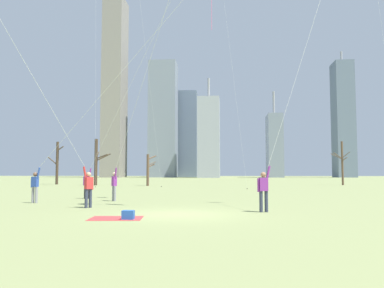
# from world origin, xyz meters

# --- Properties ---
(ground_plane) EXTENTS (400.00, 400.00, 0.00)m
(ground_plane) POSITION_xyz_m (0.00, 0.00, 0.00)
(ground_plane) COLOR #848E56
(kite_flyer_far_back_white) EXTENTS (5.06, 2.13, 14.36)m
(kite_flyer_far_back_white) POSITION_xyz_m (3.92, 1.39, 2.70)
(kite_flyer_far_back_white) COLOR #33384C
(kite_flyer_far_back_white) RESTS_ON ground
(kite_flyer_foreground_left_red) EXTENTS (5.16, 11.42, 15.76)m
(kite_flyer_foreground_left_red) POSITION_xyz_m (-5.39, 0.09, 4.05)
(kite_flyer_foreground_left_red) COLOR #33384C
(kite_flyer_foreground_left_red) RESTS_ON ground
(kite_flyer_midfield_right_green) EXTENTS (5.20, 5.95, 12.83)m
(kite_flyer_midfield_right_green) POSITION_xyz_m (-3.75, 6.01, 2.68)
(kite_flyer_midfield_right_green) COLOR gray
(kite_flyer_midfield_right_green) RESTS_ON ground
(kite_flyer_midfield_left_orange) EXTENTS (9.25, 3.46, 17.71)m
(kite_flyer_midfield_left_orange) POSITION_xyz_m (-5.46, 8.22, 3.41)
(kite_flyer_midfield_left_orange) COLOR black
(kite_flyer_midfield_left_orange) RESTS_ON ground
(kite_flyer_midfield_center_pink) EXTENTS (10.34, 3.65, 11.44)m
(kite_flyer_midfield_center_pink) POSITION_xyz_m (-5.82, 4.15, 3.41)
(kite_flyer_midfield_center_pink) COLOR gray
(kite_flyer_midfield_center_pink) RESTS_ON ground
(distant_kite_drifting_left_purple) EXTENTS (2.60, 6.43, 26.32)m
(distant_kite_drifting_left_purple) POSITION_xyz_m (-14.85, 32.88, 22.91)
(distant_kite_drifting_left_purple) COLOR purple
(distant_kite_drifting_left_purple) RESTS_ON ground
(picnic_spot) EXTENTS (1.95, 1.59, 0.31)m
(picnic_spot) POSITION_xyz_m (-1.70, -1.68, 0.09)
(picnic_spot) COLOR #CC3838
(picnic_spot) RESTS_ON ground
(bare_tree_right_of_center) EXTENTS (1.97, 1.53, 5.98)m
(bare_tree_right_of_center) POSITION_xyz_m (-14.92, 34.46, 3.06)
(bare_tree_right_of_center) COLOR #423326
(bare_tree_right_of_center) RESTS_ON ground
(bare_tree_leftmost) EXTENTS (2.42, 1.77, 6.02)m
(bare_tree_leftmost) POSITION_xyz_m (-21.69, 37.81, 3.17)
(bare_tree_leftmost) COLOR #423326
(bare_tree_leftmost) RESTS_ON ground
(bare_tree_center) EXTENTS (1.05, 1.68, 3.90)m
(bare_tree_center) POSITION_xyz_m (-7.84, 33.13, 2.14)
(bare_tree_center) COLOR brown
(bare_tree_center) RESTS_ON ground
(bare_tree_far_right_edge) EXTENTS (2.38, 1.30, 5.74)m
(bare_tree_far_right_edge) POSITION_xyz_m (16.94, 38.09, 2.97)
(bare_tree_far_right_edge) COLOR brown
(bare_tree_far_right_edge) RESTS_ON ground
(skyline_mid_tower_left) EXTENTS (10.02, 8.91, 43.01)m
(skyline_mid_tower_left) POSITION_xyz_m (-21.66, 128.69, 21.50)
(skyline_mid_tower_left) COLOR gray
(skyline_mid_tower_left) RESTS_ON ground
(skyline_short_annex) EXTENTS (7.29, 10.57, 66.82)m
(skyline_short_annex) POSITION_xyz_m (-39.62, 126.44, 33.41)
(skyline_short_annex) COLOR gray
(skyline_short_annex) RESTS_ON ground
(skyline_slender_spire) EXTENTS (6.57, 9.02, 46.61)m
(skyline_slender_spire) POSITION_xyz_m (44.51, 132.52, 21.23)
(skyline_slender_spire) COLOR slate
(skyline_slender_spire) RESTS_ON ground
(skyline_wide_slab) EXTENTS (9.16, 10.55, 33.82)m
(skyline_wide_slab) POSITION_xyz_m (-14.28, 140.73, 16.91)
(skyline_wide_slab) COLOR slate
(skyline_wide_slab) RESTS_ON ground
(skyline_mid_tower_right) EXTENTS (5.26, 11.50, 31.57)m
(skyline_mid_tower_right) POSITION_xyz_m (19.21, 130.26, 11.48)
(skyline_mid_tower_right) COLOR gray
(skyline_mid_tower_right) RESTS_ON ground
(skyline_tall_tower) EXTENTS (7.37, 9.89, 34.44)m
(skyline_tall_tower) POSITION_xyz_m (-4.24, 119.34, 13.69)
(skyline_tall_tower) COLOR #9EA3AD
(skyline_tall_tower) RESTS_ON ground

